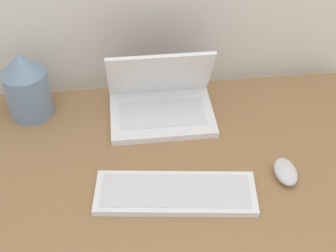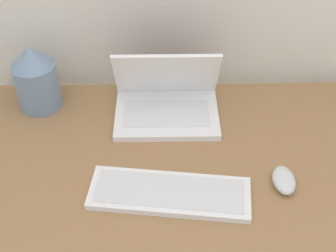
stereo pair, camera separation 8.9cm
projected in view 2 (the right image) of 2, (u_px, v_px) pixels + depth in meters
name	position (u px, v px, depth m)	size (l,w,h in m)	color
desk	(182.00, 185.00, 1.36)	(1.19, 0.71, 0.76)	olive
laptop	(167.00, 100.00, 1.41)	(0.31, 0.23, 0.22)	white
keyboard	(170.00, 193.00, 1.19)	(0.42, 0.19, 0.02)	white
mouse	(284.00, 180.00, 1.21)	(0.06, 0.10, 0.03)	silver
vase	(35.00, 77.00, 1.40)	(0.13, 0.13, 0.21)	slate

